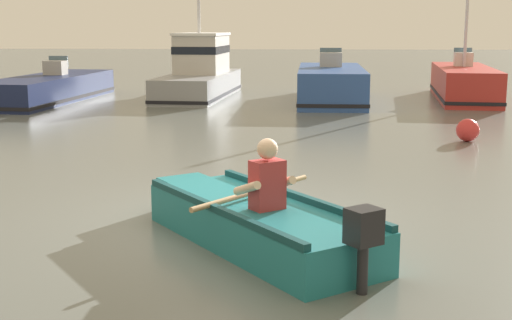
{
  "coord_description": "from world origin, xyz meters",
  "views": [
    {
      "loc": [
        0.64,
        -8.23,
        2.34
      ],
      "look_at": [
        0.14,
        1.01,
        0.55
      ],
      "focal_mm": 49.14,
      "sensor_mm": 36.0,
      "label": 1
    }
  ],
  "objects_px": {
    "moored_boat_red": "(464,84)",
    "moored_boat_grey": "(200,74)",
    "mooring_buoy": "(468,130)",
    "moored_boat_blue": "(331,85)",
    "moored_boat_navy": "(50,89)",
    "rowboat_with_person": "(256,221)"
  },
  "relations": [
    {
      "from": "moored_boat_red",
      "to": "moored_boat_grey",
      "type": "bearing_deg",
      "value": 177.53
    },
    {
      "from": "mooring_buoy",
      "to": "moored_boat_blue",
      "type": "bearing_deg",
      "value": 107.93
    },
    {
      "from": "moored_boat_grey",
      "to": "moored_boat_red",
      "type": "height_order",
      "value": "moored_boat_red"
    },
    {
      "from": "moored_boat_blue",
      "to": "mooring_buoy",
      "type": "relative_size",
      "value": 12.47
    },
    {
      "from": "moored_boat_blue",
      "to": "moored_boat_red",
      "type": "height_order",
      "value": "moored_boat_red"
    },
    {
      "from": "mooring_buoy",
      "to": "moored_boat_grey",
      "type": "bearing_deg",
      "value": 127.34
    },
    {
      "from": "moored_boat_navy",
      "to": "moored_boat_red",
      "type": "xyz_separation_m",
      "value": [
        12.95,
        1.29,
        0.12
      ]
    },
    {
      "from": "moored_boat_grey",
      "to": "moored_boat_blue",
      "type": "bearing_deg",
      "value": -16.44
    },
    {
      "from": "rowboat_with_person",
      "to": "moored_boat_red",
      "type": "xyz_separation_m",
      "value": [
        5.79,
        15.32,
        0.25
      ]
    },
    {
      "from": "rowboat_with_person",
      "to": "moored_boat_navy",
      "type": "relative_size",
      "value": 0.5
    },
    {
      "from": "rowboat_with_person",
      "to": "moored_boat_navy",
      "type": "height_order",
      "value": "moored_boat_navy"
    },
    {
      "from": "moored_boat_navy",
      "to": "moored_boat_grey",
      "type": "bearing_deg",
      "value": 20.37
    },
    {
      "from": "moored_boat_blue",
      "to": "moored_boat_red",
      "type": "relative_size",
      "value": 0.93
    },
    {
      "from": "moored_boat_red",
      "to": "mooring_buoy",
      "type": "xyz_separation_m",
      "value": [
        -1.85,
        -8.32,
        -0.26
      ]
    },
    {
      "from": "moored_boat_red",
      "to": "moored_boat_blue",
      "type": "bearing_deg",
      "value": -168.32
    },
    {
      "from": "moored_boat_navy",
      "to": "moored_boat_blue",
      "type": "relative_size",
      "value": 1.15
    },
    {
      "from": "rowboat_with_person",
      "to": "moored_boat_blue",
      "type": "xyz_separation_m",
      "value": [
        1.54,
        14.44,
        0.25
      ]
    },
    {
      "from": "moored_boat_red",
      "to": "rowboat_with_person",
      "type": "bearing_deg",
      "value": -110.71
    },
    {
      "from": "rowboat_with_person",
      "to": "moored_boat_blue",
      "type": "relative_size",
      "value": 0.57
    },
    {
      "from": "mooring_buoy",
      "to": "rowboat_with_person",
      "type": "bearing_deg",
      "value": -119.39
    },
    {
      "from": "moored_boat_grey",
      "to": "moored_boat_blue",
      "type": "xyz_separation_m",
      "value": [
        4.22,
        -1.25,
        -0.26
      ]
    },
    {
      "from": "moored_boat_navy",
      "to": "mooring_buoy",
      "type": "relative_size",
      "value": 14.35
    }
  ]
}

